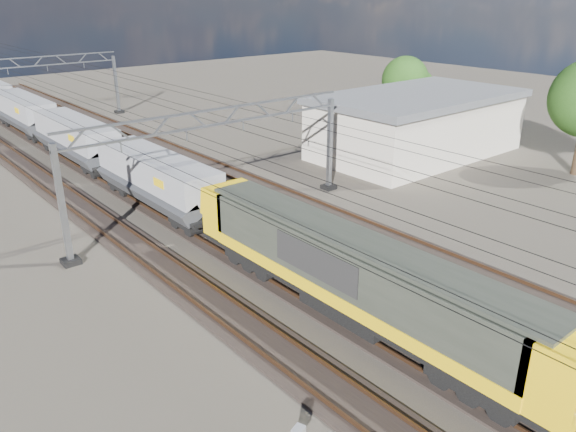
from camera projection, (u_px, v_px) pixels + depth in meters
ground at (258, 240)px, 32.75m from camera, size 160.00×160.00×0.00m
track_outer_west at (166, 270)px, 29.15m from camera, size 2.60×140.00×0.30m
track_loco at (230, 249)px, 31.54m from camera, size 2.60×140.00×0.30m
track_inner_east at (285, 230)px, 33.92m from camera, size 2.60×140.00×0.30m
track_outer_east at (332, 215)px, 36.30m from camera, size 2.60×140.00×0.30m
catenary_gantry_mid at (217, 161)px, 34.14m from camera, size 19.90×0.90×7.11m
catenary_gantry_far at (31, 88)px, 59.75m from camera, size 19.90×0.90×7.11m
overhead_wires at (182, 120)px, 36.30m from camera, size 12.03×140.00×0.53m
locomotive at (354, 273)px, 23.97m from camera, size 2.76×21.10×3.62m
hopper_wagon_lead at (157, 177)px, 36.59m from camera, size 3.38×13.00×3.25m
hopper_wagon_mid at (76, 137)px, 46.69m from camera, size 3.38×13.00×3.25m
hopper_wagon_third at (24, 111)px, 56.79m from camera, size 3.38×13.00×3.25m
industrial_shed at (417, 124)px, 49.11m from camera, size 18.60×10.60×5.40m
tree_far at (408, 82)px, 58.88m from camera, size 5.38×4.98×7.31m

